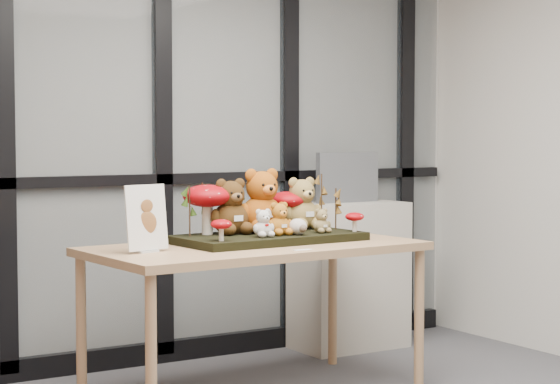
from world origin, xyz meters
TOP-DOWN VIEW (x-y plane):
  - room_shell at (0.00, 0.00)m, footprint 5.00×5.00m
  - glass_partition at (-0.00, 2.47)m, footprint 4.90×0.06m
  - display_table at (0.50, 1.52)m, footprint 1.67×0.91m
  - diorama_tray at (0.62, 1.59)m, footprint 0.96×0.52m
  - bear_pooh_yellow at (0.64, 1.69)m, footprint 0.29×0.26m
  - bear_brown_medium at (0.46, 1.69)m, footprint 0.25×0.23m
  - bear_tan_back at (0.91, 1.73)m, footprint 0.24×0.22m
  - bear_small_yellow at (0.64, 1.51)m, footprint 0.15×0.13m
  - bear_white_bow at (0.52, 1.47)m, footprint 0.12×0.11m
  - bear_beige_small at (0.88, 1.49)m, footprint 0.11×0.10m
  - plush_cream_hedgehog at (0.72, 1.47)m, footprint 0.07×0.07m
  - mushroom_back_left at (0.35, 1.73)m, footprint 0.25×0.25m
  - mushroom_back_right at (0.84, 1.76)m, footprint 0.20×0.20m
  - mushroom_front_left at (0.26, 1.42)m, footprint 0.10×0.10m
  - mushroom_front_right at (1.06, 1.46)m, footprint 0.10×0.10m
  - sprig_green_far_left at (0.23, 1.69)m, footprint 0.05×0.05m
  - sprig_green_mid_left at (0.33, 1.75)m, footprint 0.05×0.05m
  - sprig_dry_far_right at (1.03, 1.72)m, footprint 0.05×0.05m
  - sprig_dry_mid_right at (1.04, 1.60)m, footprint 0.05×0.05m
  - sprig_green_centre at (0.57, 1.77)m, footprint 0.05×0.05m
  - sign_holder at (-0.08, 1.51)m, footprint 0.22×0.08m
  - label_card at (0.57, 1.20)m, footprint 0.09×0.03m
  - cabinet at (1.58, 2.24)m, footprint 0.67×0.39m
  - monitor at (1.58, 2.25)m, footprint 0.43×0.04m

SIDE VIEW (x-z plane):
  - cabinet at x=1.58m, z-range 0.00..0.89m
  - display_table at x=0.50m, z-range 0.32..1.08m
  - label_card at x=0.57m, z-range 0.76..0.77m
  - diorama_tray at x=0.62m, z-range 0.76..0.80m
  - plush_cream_hedgehog at x=0.72m, z-range 0.80..0.90m
  - mushroom_front_right at x=1.06m, z-range 0.80..0.91m
  - mushroom_front_left at x=0.26m, z-range 0.80..0.92m
  - bear_beige_small at x=0.88m, z-range 0.80..0.94m
  - bear_white_bow at x=0.52m, z-range 0.80..0.96m
  - bear_small_yellow at x=0.64m, z-range 0.80..0.99m
  - sign_holder at x=-0.08m, z-range 0.75..1.07m
  - sprig_green_centre at x=0.57m, z-range 0.80..1.02m
  - sprig_dry_mid_right at x=1.04m, z-range 0.80..1.02m
  - mushroom_back_right at x=0.84m, z-range 0.80..1.02m
  - sprig_green_far_left at x=0.23m, z-range 0.80..1.05m
  - sprig_green_mid_left at x=0.33m, z-range 0.80..1.06m
  - mushroom_back_left at x=0.35m, z-range 0.80..1.08m
  - sprig_dry_far_right at x=1.03m, z-range 0.80..1.09m
  - bear_tan_back at x=0.91m, z-range 0.80..1.11m
  - bear_brown_medium at x=0.46m, z-range 0.80..1.11m
  - bear_pooh_yellow at x=0.64m, z-range 0.80..1.16m
  - monitor at x=1.58m, z-range 0.89..1.19m
  - glass_partition at x=0.00m, z-range 0.03..2.81m
  - room_shell at x=0.00m, z-range -0.82..4.18m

